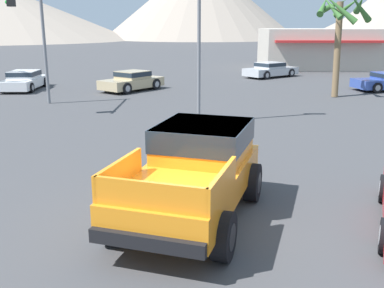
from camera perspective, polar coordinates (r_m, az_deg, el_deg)
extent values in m
plane|color=#424244|center=(9.51, 0.58, -10.00)|extent=(320.00, 320.00, 0.00)
cube|color=orange|center=(9.39, -0.14, -5.00)|extent=(3.26, 5.03, 0.61)
cube|color=orange|center=(10.03, 1.46, 0.45)|extent=(2.37, 2.49, 0.77)
cube|color=#1E2833|center=(10.00, 1.47, 1.22)|extent=(2.42, 2.54, 0.49)
cube|color=orange|center=(8.42, -9.23, -3.66)|extent=(0.59, 1.81, 0.48)
cube|color=orange|center=(7.78, 3.87, -5.09)|extent=(0.59, 1.81, 0.48)
cube|color=orange|center=(7.27, -5.40, -6.59)|extent=(1.91, 0.62, 0.48)
cube|color=black|center=(11.62, 3.41, -2.01)|extent=(1.97, 0.71, 0.24)
cube|color=black|center=(7.42, -5.81, -12.32)|extent=(1.97, 0.71, 0.24)
cylinder|color=black|center=(11.12, -3.07, -3.77)|extent=(0.55, 0.94, 0.89)
cylinder|color=#232326|center=(11.12, -3.07, -3.77)|extent=(0.45, 0.56, 0.49)
cylinder|color=black|center=(10.60, 7.69, -4.84)|extent=(0.55, 0.94, 0.89)
cylinder|color=#232326|center=(10.60, 7.69, -4.84)|extent=(0.45, 0.56, 0.49)
cylinder|color=black|center=(8.67, -9.82, -9.59)|extent=(0.55, 0.94, 0.89)
cylinder|color=#232326|center=(8.67, -9.82, -9.59)|extent=(0.45, 0.56, 0.49)
cylinder|color=black|center=(8.00, 4.02, -11.60)|extent=(0.55, 0.94, 0.89)
cylinder|color=#232326|center=(8.00, 4.02, -11.60)|extent=(0.45, 0.56, 0.49)
cube|color=#B7BABF|center=(35.77, 9.96, 9.08)|extent=(4.60, 4.17, 0.55)
cube|color=#B7BABF|center=(35.65, 9.88, 9.85)|extent=(2.44, 2.40, 0.43)
cube|color=#1E2833|center=(35.64, 9.88, 9.93)|extent=(2.50, 2.45, 0.26)
cylinder|color=black|center=(37.38, 10.45, 9.10)|extent=(0.63, 0.56, 0.63)
cylinder|color=#9E9EA3|center=(37.38, 10.45, 9.10)|extent=(0.42, 0.40, 0.35)
cylinder|color=black|center=(36.24, 12.47, 8.82)|extent=(0.63, 0.56, 0.63)
cylinder|color=#9E9EA3|center=(36.24, 12.47, 8.82)|extent=(0.42, 0.40, 0.35)
cylinder|color=black|center=(35.40, 7.38, 8.90)|extent=(0.63, 0.56, 0.63)
cylinder|color=#9E9EA3|center=(35.40, 7.38, 8.90)|extent=(0.42, 0.40, 0.35)
cylinder|color=black|center=(34.20, 9.41, 8.61)|extent=(0.63, 0.56, 0.63)
cylinder|color=#9E9EA3|center=(34.20, 9.41, 8.61)|extent=(0.42, 0.40, 0.35)
cube|color=white|center=(30.43, -20.53, 7.33)|extent=(1.98, 4.53, 0.55)
cube|color=white|center=(30.48, -20.55, 8.29)|extent=(1.66, 1.94, 0.46)
cube|color=#1E2833|center=(30.48, -20.56, 8.39)|extent=(1.70, 1.97, 0.27)
cylinder|color=black|center=(28.87, -19.76, 6.75)|extent=(0.24, 0.61, 0.60)
cylinder|color=#9E9EA3|center=(28.87, -19.76, 6.75)|extent=(0.25, 0.34, 0.33)
cylinder|color=black|center=(29.47, -22.97, 6.60)|extent=(0.24, 0.61, 0.60)
cylinder|color=#9E9EA3|center=(29.47, -22.97, 6.60)|extent=(0.25, 0.34, 0.33)
cylinder|color=black|center=(31.48, -18.19, 7.50)|extent=(0.24, 0.61, 0.60)
cylinder|color=#9E9EA3|center=(31.48, -18.19, 7.50)|extent=(0.25, 0.34, 0.33)
cylinder|color=black|center=(32.03, -21.18, 7.36)|extent=(0.24, 0.61, 0.60)
cylinder|color=#9E9EA3|center=(32.03, -21.18, 7.36)|extent=(0.25, 0.34, 0.33)
cylinder|color=black|center=(29.20, 22.43, 6.62)|extent=(0.67, 0.35, 0.63)
cylinder|color=#9E9EA3|center=(29.20, 22.43, 6.62)|extent=(0.39, 0.30, 0.35)
cylinder|color=black|center=(30.67, 20.67, 7.14)|extent=(0.67, 0.35, 0.63)
cylinder|color=#9E9EA3|center=(30.67, 20.67, 7.14)|extent=(0.39, 0.30, 0.35)
cube|color=tan|center=(28.33, -7.67, 7.68)|extent=(3.89, 4.34, 0.56)
cube|color=tan|center=(28.35, -7.55, 8.72)|extent=(2.29, 2.32, 0.46)
cube|color=#1E2833|center=(28.34, -7.56, 8.83)|extent=(2.34, 2.37, 0.27)
cylinder|color=black|center=(26.87, -8.31, 6.99)|extent=(0.58, 0.67, 0.67)
cylinder|color=#9E9EA3|center=(26.87, -8.31, 6.99)|extent=(0.41, 0.44, 0.37)
cylinder|color=black|center=(28.14, -10.75, 7.24)|extent=(0.58, 0.67, 0.67)
cylinder|color=#9E9EA3|center=(28.14, -10.75, 7.24)|extent=(0.41, 0.44, 0.37)
cylinder|color=black|center=(28.65, -4.62, 7.59)|extent=(0.58, 0.67, 0.67)
cylinder|color=#9E9EA3|center=(28.65, -4.62, 7.59)|extent=(0.41, 0.44, 0.37)
cylinder|color=black|center=(29.84, -7.07, 7.82)|extent=(0.58, 0.67, 0.67)
cylinder|color=#9E9EA3|center=(29.84, -7.07, 7.82)|extent=(0.41, 0.44, 0.37)
cylinder|color=slate|center=(24.37, -18.22, 11.80)|extent=(0.16, 0.16, 5.91)
sphere|color=green|center=(21.04, -22.39, 16.33)|extent=(0.20, 0.20, 0.20)
cylinder|color=slate|center=(18.46, 0.90, 14.75)|extent=(0.14, 0.14, 7.87)
cylinder|color=brown|center=(26.77, 17.97, 11.26)|extent=(0.36, 0.74, 5.20)
cone|color=#386B2D|center=(26.70, 20.53, 16.25)|extent=(0.65, 1.86, 0.98)
cone|color=#386B2D|center=(27.34, 19.12, 16.12)|extent=(1.46, 1.21, 1.26)
cone|color=#386B2D|center=(27.22, 17.70, 16.48)|extent=(1.57, 0.71, 0.89)
cone|color=#386B2D|center=(26.71, 16.33, 16.44)|extent=(1.10, 1.92, 1.20)
cone|color=#386B2D|center=(25.92, 17.36, 16.26)|extent=(1.16, 1.40, 1.37)
cone|color=#386B2D|center=(25.47, 18.24, 16.05)|extent=(1.91, 1.06, 1.68)
cone|color=#386B2D|center=(25.94, 20.53, 15.93)|extent=(1.79, 1.51, 1.55)
cube|color=#BCB2A3|center=(44.37, 15.58, 11.61)|extent=(10.13, 7.68, 3.57)
cube|color=red|center=(40.29, 17.11, 12.33)|extent=(9.12, 0.70, 0.20)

